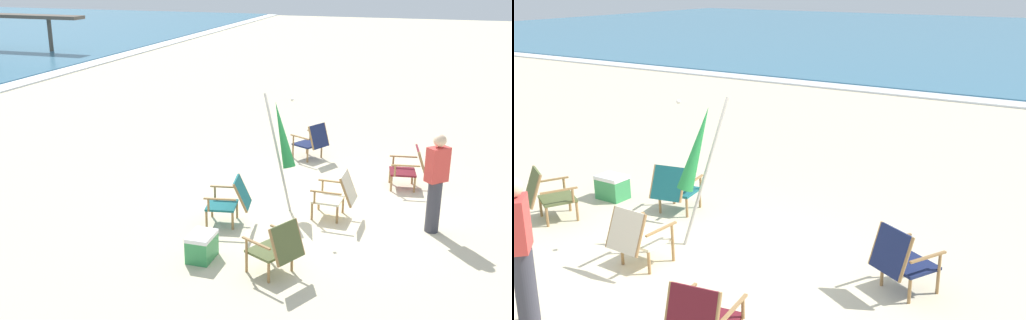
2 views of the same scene
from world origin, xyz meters
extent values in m
plane|color=beige|center=(0.00, 0.00, 0.00)|extent=(80.00, 80.00, 0.00)
cube|color=#515B33|center=(-2.69, 0.29, 0.32)|extent=(0.68, 0.67, 0.04)
cube|color=#515B33|center=(-2.84, 0.00, 0.56)|extent=(0.54, 0.42, 0.50)
cylinder|color=olive|center=(-2.80, 0.59, 0.16)|extent=(0.04, 0.04, 0.32)
cylinder|color=olive|center=(-2.38, 0.38, 0.16)|extent=(0.04, 0.04, 0.32)
cylinder|color=olive|center=(-3.00, 0.21, 0.16)|extent=(0.04, 0.04, 0.32)
cylinder|color=olive|center=(-2.58, -0.01, 0.16)|extent=(0.04, 0.04, 0.32)
cube|color=olive|center=(-2.95, 0.40, 0.54)|extent=(0.27, 0.49, 0.02)
cylinder|color=olive|center=(-2.86, 0.57, 0.43)|extent=(0.04, 0.04, 0.22)
cube|color=olive|center=(-2.45, 0.15, 0.54)|extent=(0.27, 0.49, 0.02)
cylinder|color=olive|center=(-2.36, 0.31, 0.43)|extent=(0.04, 0.04, 0.22)
cylinder|color=olive|center=(-3.07, 0.12, 0.56)|extent=(0.13, 0.21, 0.50)
cylinder|color=olive|center=(-2.62, -0.12, 0.56)|extent=(0.13, 0.21, 0.50)
cube|color=maroon|center=(1.29, -1.19, 0.32)|extent=(0.59, 0.55, 0.04)
cube|color=maroon|center=(1.34, -1.51, 0.57)|extent=(0.52, 0.28, 0.50)
cylinder|color=olive|center=(1.02, -1.01, 0.16)|extent=(0.04, 0.04, 0.32)
cylinder|color=olive|center=(1.49, -0.94, 0.16)|extent=(0.04, 0.04, 0.32)
cylinder|color=olive|center=(1.09, -1.44, 0.16)|extent=(0.04, 0.04, 0.32)
cylinder|color=olive|center=(1.55, -1.37, 0.16)|extent=(0.04, 0.04, 0.32)
cube|color=olive|center=(1.02, -1.25, 0.54)|extent=(0.12, 0.53, 0.02)
cylinder|color=olive|center=(0.99, -1.07, 0.43)|extent=(0.04, 0.04, 0.22)
cube|color=olive|center=(1.57, -1.17, 0.54)|extent=(0.12, 0.53, 0.02)
cylinder|color=olive|center=(1.54, -0.98, 0.43)|extent=(0.04, 0.04, 0.22)
cylinder|color=olive|center=(1.09, -1.55, 0.57)|extent=(0.07, 0.21, 0.50)
cylinder|color=olive|center=(1.59, -1.47, 0.57)|extent=(0.07, 0.21, 0.50)
cube|color=beige|center=(-0.53, -0.10, 0.32)|extent=(0.54, 0.50, 0.04)
cube|color=beige|center=(-0.54, -0.44, 0.56)|extent=(0.50, 0.25, 0.49)
cylinder|color=olive|center=(-0.75, 0.12, 0.16)|extent=(0.04, 0.04, 0.32)
cylinder|color=olive|center=(-0.29, 0.11, 0.16)|extent=(0.04, 0.04, 0.32)
cylinder|color=olive|center=(-0.77, -0.31, 0.16)|extent=(0.04, 0.04, 0.32)
cylinder|color=olive|center=(-0.30, -0.32, 0.16)|extent=(0.04, 0.04, 0.32)
cube|color=olive|center=(-0.81, -0.11, 0.54)|extent=(0.05, 0.53, 0.02)
cylinder|color=olive|center=(-0.80, 0.08, 0.43)|extent=(0.04, 0.04, 0.22)
cube|color=olive|center=(-0.25, -0.13, 0.54)|extent=(0.05, 0.53, 0.02)
cylinder|color=olive|center=(-0.24, 0.06, 0.43)|extent=(0.04, 0.04, 0.22)
cylinder|color=olive|center=(-0.79, -0.43, 0.56)|extent=(0.05, 0.24, 0.50)
cylinder|color=olive|center=(-0.28, -0.45, 0.56)|extent=(0.05, 0.24, 0.50)
cube|color=#196066|center=(-1.35, 1.52, 0.32)|extent=(0.60, 0.57, 0.04)
cube|color=#196066|center=(-1.28, 1.18, 0.56)|extent=(0.53, 0.33, 0.49)
cylinder|color=olive|center=(-1.62, 1.69, 0.16)|extent=(0.04, 0.04, 0.32)
cylinder|color=olive|center=(-1.16, 1.77, 0.16)|extent=(0.04, 0.04, 0.32)
cylinder|color=olive|center=(-1.53, 1.26, 0.16)|extent=(0.04, 0.04, 0.32)
cylinder|color=olive|center=(-1.07, 1.35, 0.16)|extent=(0.04, 0.04, 0.32)
cube|color=olive|center=(-1.62, 1.45, 0.54)|extent=(0.13, 0.53, 0.02)
cylinder|color=olive|center=(-1.65, 1.63, 0.43)|extent=(0.04, 0.04, 0.22)
cube|color=olive|center=(-1.07, 1.55, 0.54)|extent=(0.13, 0.53, 0.02)
cylinder|color=olive|center=(-1.10, 1.74, 0.43)|extent=(0.04, 0.04, 0.22)
cylinder|color=olive|center=(-1.53, 1.13, 0.56)|extent=(0.09, 0.25, 0.49)
cylinder|color=olive|center=(-1.03, 1.23, 0.56)|extent=(0.09, 0.25, 0.49)
cube|color=#19234C|center=(2.55, 0.98, 0.32)|extent=(0.68, 0.67, 0.04)
cube|color=#19234C|center=(2.40, 0.70, 0.57)|extent=(0.53, 0.41, 0.51)
cylinder|color=olive|center=(2.44, 1.28, 0.16)|extent=(0.04, 0.04, 0.32)
cylinder|color=olive|center=(2.86, 1.06, 0.16)|extent=(0.04, 0.04, 0.32)
cylinder|color=olive|center=(2.24, 0.90, 0.16)|extent=(0.04, 0.04, 0.32)
cylinder|color=olive|center=(2.65, 0.68, 0.16)|extent=(0.04, 0.04, 0.32)
cube|color=olive|center=(2.29, 1.10, 0.54)|extent=(0.28, 0.48, 0.02)
cylinder|color=olive|center=(2.38, 1.26, 0.43)|extent=(0.04, 0.04, 0.22)
cube|color=olive|center=(2.79, 0.83, 0.54)|extent=(0.28, 0.48, 0.02)
cylinder|color=olive|center=(2.87, 1.00, 0.43)|extent=(0.04, 0.04, 0.22)
cylinder|color=olive|center=(2.17, 0.82, 0.57)|extent=(0.13, 0.19, 0.51)
cylinder|color=olive|center=(2.62, 0.58, 0.57)|extent=(0.13, 0.19, 0.51)
cylinder|color=#B7B2A8|center=(-0.30, 0.86, 0.99)|extent=(0.41, 0.64, 2.00)
cone|color=#23843D|center=(-0.37, 0.76, 1.34)|extent=(0.49, 0.61, 1.16)
sphere|color=#B7B2A8|center=(-0.48, 0.57, 1.99)|extent=(0.06, 0.06, 0.06)
cylinder|color=#383842|center=(-0.60, -1.82, 0.43)|extent=(0.22, 0.22, 0.86)
cube|color=#D13D38|center=(-0.60, -1.82, 1.14)|extent=(0.38, 0.38, 0.56)
sphere|color=beige|center=(-0.60, -1.82, 1.53)|extent=(0.20, 0.20, 0.20)
cube|color=#338C4C|center=(-2.63, 1.34, 0.17)|extent=(0.48, 0.34, 0.34)
cube|color=white|center=(-2.63, 1.34, 0.37)|extent=(0.49, 0.35, 0.06)
cylinder|color=brown|center=(14.86, 16.59, 0.86)|extent=(0.20, 0.20, 1.72)
camera|label=1|loc=(-9.90, -1.84, 4.12)|focal=42.00mm
camera|label=2|loc=(4.45, -5.20, 3.49)|focal=42.00mm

